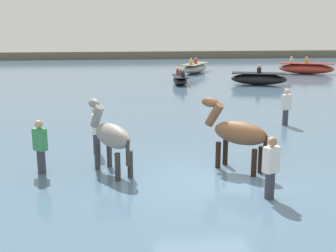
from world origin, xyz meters
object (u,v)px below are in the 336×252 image
object	(u,v)px
boat_distant_east	(259,79)
person_wading_mid	(96,134)
boat_far_inshore	(306,68)
horse_lead_grey	(111,137)
horse_trailing_bay	(237,134)
person_wading_close	(286,110)
boat_near_starboard	(195,68)
person_spectator_far	(270,173)
boat_mid_channel	(180,80)
person_onlooker_right	(41,151)

from	to	relation	value
boat_distant_east	person_wading_mid	size ratio (longest dim) A/B	2.19
boat_far_inshore	boat_distant_east	bearing A→B (deg)	-135.04
horse_lead_grey	boat_distant_east	size ratio (longest dim) A/B	0.57
horse_trailing_bay	person_wading_close	distance (m)	5.51
horse_trailing_bay	boat_near_starboard	bearing A→B (deg)	82.35
person_spectator_far	boat_far_inshore	bearing A→B (deg)	64.03
person_wading_close	person_wading_mid	size ratio (longest dim) A/B	1.00
boat_distant_east	person_wading_close	distance (m)	10.99
person_wading_close	person_spectator_far	distance (m)	7.04
horse_lead_grey	boat_near_starboard	bearing A→B (deg)	74.70
boat_mid_channel	boat_near_starboard	bearing A→B (deg)	71.78
boat_mid_channel	person_wading_close	size ratio (longest dim) A/B	1.57
boat_distant_east	person_wading_mid	distance (m)	16.27
person_onlooker_right	person_spectator_far	distance (m)	5.43
boat_far_inshore	person_wading_close	size ratio (longest dim) A/B	2.59
boat_mid_channel	person_spectator_far	xyz separation A→B (m)	(-0.74, -17.94, 0.29)
horse_lead_grey	person_wading_close	size ratio (longest dim) A/B	1.24
horse_lead_grey	boat_distant_east	world-z (taller)	horse_lead_grey
boat_far_inshore	horse_lead_grey	bearing A→B (deg)	-124.73
person_onlooker_right	boat_far_inshore	bearing A→B (deg)	51.98
person_onlooker_right	person_wading_mid	world-z (taller)	same
boat_far_inshore	person_wading_mid	size ratio (longest dim) A/B	2.59
horse_trailing_bay	boat_mid_channel	world-z (taller)	horse_trailing_bay
person_wading_close	horse_trailing_bay	bearing A→B (deg)	-124.24
person_wading_close	person_wading_mid	world-z (taller)	same
horse_trailing_bay	boat_distant_east	xyz separation A→B (m)	(5.67, 15.23, -0.55)
horse_lead_grey	person_onlooker_right	bearing A→B (deg)	174.46
boat_distant_east	person_wading_mid	bearing A→B (deg)	-124.41
horse_lead_grey	boat_near_starboard	distance (m)	23.08
horse_trailing_bay	person_onlooker_right	world-z (taller)	horse_trailing_bay
boat_near_starboard	person_onlooker_right	bearing A→B (deg)	-109.43
horse_lead_grey	person_wading_close	bearing A→B (deg)	35.53
person_onlooker_right	person_wading_mid	xyz separation A→B (m)	(1.26, 1.51, 0.00)
boat_far_inshore	person_wading_mid	bearing A→B (deg)	-127.86
boat_distant_east	boat_far_inshore	xyz separation A→B (m)	(5.55, 5.54, 0.04)
horse_trailing_bay	person_wading_mid	distance (m)	3.97
boat_distant_east	boat_far_inshore	distance (m)	7.84
boat_near_starboard	horse_trailing_bay	bearing A→B (deg)	-97.65
person_onlooker_right	person_spectator_far	bearing A→B (deg)	-23.48
horse_lead_grey	person_wading_mid	size ratio (longest dim) A/B	1.24
boat_far_inshore	person_wading_close	bearing A→B (deg)	-116.60
boat_near_starboard	boat_distant_east	distance (m)	7.65
horse_trailing_bay	horse_lead_grey	bearing A→B (deg)	177.46
horse_lead_grey	boat_far_inshore	bearing A→B (deg)	55.27
horse_lead_grey	horse_trailing_bay	world-z (taller)	horse_trailing_bay
boat_far_inshore	boat_mid_channel	xyz separation A→B (m)	(-10.29, -4.69, -0.12)
boat_mid_channel	person_wading_close	xyz separation A→B (m)	(2.17, -11.53, 0.29)
person_onlooker_right	person_spectator_far	xyz separation A→B (m)	(4.98, -2.16, 0.00)
person_spectator_far	boat_near_starboard	bearing A→B (deg)	83.38
horse_lead_grey	boat_far_inshore	distance (m)	25.11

